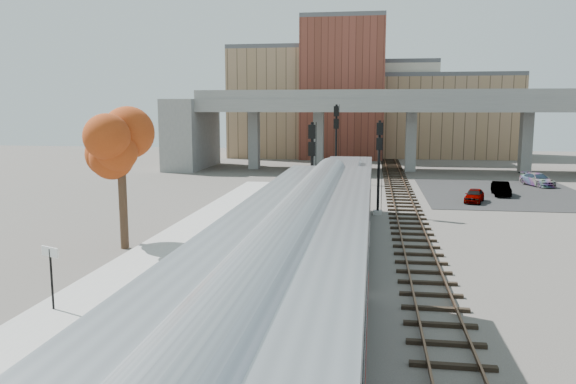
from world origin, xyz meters
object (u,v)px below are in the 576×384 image
(signal_mast_far, at_px, (336,143))
(car_b, at_px, (501,189))
(signal_mast_mid, at_px, (379,170))
(coach, at_px, (278,377))
(car_a, at_px, (474,195))
(tree, at_px, (121,150))
(locomotive, at_px, (344,200))
(signal_mast_near, at_px, (312,178))
(car_c, at_px, (538,180))

(signal_mast_far, relative_size, car_b, 2.19)
(signal_mast_mid, xyz_separation_m, signal_mast_far, (-4.10, 16.90, 0.81))
(coach, bearing_deg, car_a, 75.26)
(tree, bearing_deg, car_a, 40.43)
(coach, bearing_deg, locomotive, 90.00)
(car_a, bearing_deg, signal_mast_near, -118.06)
(locomotive, relative_size, coach, 0.76)
(coach, relative_size, car_c, 5.98)
(locomotive, height_order, car_b, locomotive)
(locomotive, distance_m, car_b, 21.93)
(tree, xyz_separation_m, car_c, (28.83, 28.78, -4.65))
(tree, bearing_deg, signal_mast_far, 71.80)
(locomotive, relative_size, car_c, 4.56)
(coach, bearing_deg, car_c, 69.93)
(tree, xyz_separation_m, car_b, (24.01, 21.93, -4.67))
(signal_mast_mid, relative_size, signal_mast_far, 0.85)
(locomotive, relative_size, signal_mast_far, 2.44)
(signal_mast_near, distance_m, car_c, 29.86)
(car_b, xyz_separation_m, car_c, (4.82, 6.85, 0.02))
(car_b, bearing_deg, tree, -133.93)
(signal_mast_near, height_order, car_a, signal_mast_near)
(signal_mast_mid, distance_m, car_b, 14.86)
(signal_mast_mid, height_order, tree, tree)
(tree, relative_size, car_b, 2.00)
(coach, bearing_deg, signal_mast_far, 92.55)
(tree, distance_m, car_a, 28.18)
(signal_mast_far, bearing_deg, signal_mast_mid, -76.36)
(tree, xyz_separation_m, car_a, (21.15, 18.02, -4.70))
(car_a, distance_m, car_c, 13.22)
(signal_mast_far, xyz_separation_m, tree, (-9.41, -28.63, 1.28))
(locomotive, relative_size, signal_mast_mid, 2.88)
(signal_mast_near, xyz_separation_m, car_c, (19.42, 22.54, -2.56))
(signal_mast_far, xyz_separation_m, car_a, (11.74, -10.61, -3.42))
(car_a, height_order, car_b, car_b)
(coach, relative_size, car_a, 7.75)
(signal_mast_far, distance_m, car_b, 16.41)
(locomotive, bearing_deg, car_a, 55.50)
(coach, distance_m, car_c, 50.50)
(signal_mast_near, height_order, tree, tree)
(coach, height_order, signal_mast_near, signal_mast_near)
(coach, xyz_separation_m, car_c, (17.32, 47.39, -2.15))
(signal_mast_mid, bearing_deg, signal_mast_near, -126.75)
(locomotive, bearing_deg, coach, -90.00)
(coach, height_order, signal_mast_mid, signal_mast_mid)
(signal_mast_far, height_order, car_c, signal_mast_far)
(signal_mast_near, bearing_deg, signal_mast_mid, 53.25)
(signal_mast_near, bearing_deg, coach, -85.17)
(signal_mast_far, bearing_deg, locomotive, -85.13)
(car_c, bearing_deg, coach, -129.76)
(signal_mast_near, height_order, signal_mast_mid, signal_mast_near)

